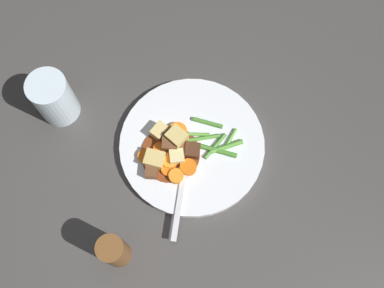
{
  "coord_description": "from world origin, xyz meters",
  "views": [
    {
      "loc": [
        0.12,
        0.24,
        0.81
      ],
      "look_at": [
        0.0,
        0.0,
        0.02
      ],
      "focal_mm": 42.08,
      "sensor_mm": 36.0,
      "label": 1
    }
  ],
  "objects_px": {
    "potato_chunk_0": "(160,132)",
    "meat_chunk_3": "(192,151)",
    "meat_chunk_4": "(168,136)",
    "meat_chunk_1": "(185,150)",
    "potato_chunk_3": "(177,138)",
    "meat_chunk_2": "(170,143)",
    "pepper_mill": "(114,251)",
    "meat_chunk_0": "(151,172)",
    "fork": "(181,189)",
    "dinner_plate": "(192,146)",
    "carrot_slice_0": "(188,167)",
    "carrot_slice_1": "(178,132)",
    "potato_chunk_1": "(155,160)",
    "carrot_slice_5": "(170,161)",
    "carrot_slice_4": "(145,156)",
    "water_glass": "(54,98)",
    "carrot_slice_2": "(163,150)",
    "carrot_slice_3": "(168,169)",
    "carrot_slice_6": "(176,176)",
    "potato_chunk_2": "(177,157)"
  },
  "relations": [
    {
      "from": "carrot_slice_1",
      "to": "meat_chunk_0",
      "type": "bearing_deg",
      "value": 33.09
    },
    {
      "from": "water_glass",
      "to": "potato_chunk_0",
      "type": "bearing_deg",
      "value": 137.19
    },
    {
      "from": "potato_chunk_0",
      "to": "meat_chunk_4",
      "type": "bearing_deg",
      "value": 125.95
    },
    {
      "from": "carrot_slice_6",
      "to": "potato_chunk_1",
      "type": "distance_m",
      "value": 0.05
    },
    {
      "from": "water_glass",
      "to": "dinner_plate",
      "type": "bearing_deg",
      "value": 136.65
    },
    {
      "from": "meat_chunk_3",
      "to": "fork",
      "type": "distance_m",
      "value": 0.07
    },
    {
      "from": "potato_chunk_3",
      "to": "meat_chunk_4",
      "type": "bearing_deg",
      "value": -46.53
    },
    {
      "from": "pepper_mill",
      "to": "potato_chunk_2",
      "type": "bearing_deg",
      "value": -147.16
    },
    {
      "from": "carrot_slice_1",
      "to": "carrot_slice_3",
      "type": "xyz_separation_m",
      "value": [
        0.05,
        0.06,
        -0.0
      ]
    },
    {
      "from": "meat_chunk_2",
      "to": "potato_chunk_3",
      "type": "bearing_deg",
      "value": -174.08
    },
    {
      "from": "meat_chunk_1",
      "to": "potato_chunk_3",
      "type": "bearing_deg",
      "value": -82.18
    },
    {
      "from": "meat_chunk_1",
      "to": "meat_chunk_0",
      "type": "bearing_deg",
      "value": 7.73
    },
    {
      "from": "meat_chunk_0",
      "to": "carrot_slice_6",
      "type": "bearing_deg",
      "value": 143.6
    },
    {
      "from": "carrot_slice_2",
      "to": "meat_chunk_4",
      "type": "xyz_separation_m",
      "value": [
        -0.02,
        -0.02,
        0.01
      ]
    },
    {
      "from": "potato_chunk_0",
      "to": "meat_chunk_3",
      "type": "distance_m",
      "value": 0.07
    },
    {
      "from": "carrot_slice_4",
      "to": "fork",
      "type": "height_order",
      "value": "carrot_slice_4"
    },
    {
      "from": "potato_chunk_0",
      "to": "meat_chunk_0",
      "type": "xyz_separation_m",
      "value": [
        0.05,
        0.06,
        -0.0
      ]
    },
    {
      "from": "meat_chunk_0",
      "to": "dinner_plate",
      "type": "bearing_deg",
      "value": -169.07
    },
    {
      "from": "carrot_slice_0",
      "to": "meat_chunk_2",
      "type": "distance_m",
      "value": 0.06
    },
    {
      "from": "dinner_plate",
      "to": "potato_chunk_1",
      "type": "distance_m",
      "value": 0.08
    },
    {
      "from": "meat_chunk_2",
      "to": "carrot_slice_2",
      "type": "bearing_deg",
      "value": 14.87
    },
    {
      "from": "carrot_slice_5",
      "to": "carrot_slice_3",
      "type": "bearing_deg",
      "value": 52.97
    },
    {
      "from": "carrot_slice_5",
      "to": "meat_chunk_2",
      "type": "relative_size",
      "value": 0.93
    },
    {
      "from": "fork",
      "to": "meat_chunk_4",
      "type": "bearing_deg",
      "value": -101.68
    },
    {
      "from": "carrot_slice_1",
      "to": "carrot_slice_6",
      "type": "height_order",
      "value": "carrot_slice_6"
    },
    {
      "from": "potato_chunk_0",
      "to": "meat_chunk_3",
      "type": "height_order",
      "value": "potato_chunk_0"
    },
    {
      "from": "meat_chunk_0",
      "to": "pepper_mill",
      "type": "xyz_separation_m",
      "value": [
        0.11,
        0.1,
        0.02
      ]
    },
    {
      "from": "dinner_plate",
      "to": "carrot_slice_0",
      "type": "height_order",
      "value": "carrot_slice_0"
    },
    {
      "from": "potato_chunk_3",
      "to": "carrot_slice_6",
      "type": "bearing_deg",
      "value": 62.85
    },
    {
      "from": "potato_chunk_0",
      "to": "carrot_slice_5",
      "type": "bearing_deg",
      "value": 83.19
    },
    {
      "from": "carrot_slice_0",
      "to": "carrot_slice_2",
      "type": "xyz_separation_m",
      "value": [
        0.03,
        -0.05,
        -0.0
      ]
    },
    {
      "from": "potato_chunk_0",
      "to": "carrot_slice_0",
      "type": "bearing_deg",
      "value": 101.92
    },
    {
      "from": "carrot_slice_4",
      "to": "meat_chunk_0",
      "type": "height_order",
      "value": "meat_chunk_0"
    },
    {
      "from": "carrot_slice_1",
      "to": "meat_chunk_4",
      "type": "xyz_separation_m",
      "value": [
        0.02,
        0.0,
        0.01
      ]
    },
    {
      "from": "meat_chunk_3",
      "to": "water_glass",
      "type": "bearing_deg",
      "value": -46.67
    },
    {
      "from": "carrot_slice_6",
      "to": "fork",
      "type": "distance_m",
      "value": 0.02
    },
    {
      "from": "dinner_plate",
      "to": "potato_chunk_2",
      "type": "relative_size",
      "value": 10.5
    },
    {
      "from": "carrot_slice_4",
      "to": "fork",
      "type": "bearing_deg",
      "value": 111.59
    },
    {
      "from": "carrot_slice_1",
      "to": "potato_chunk_0",
      "type": "xyz_separation_m",
      "value": [
        0.03,
        -0.01,
        0.01
      ]
    },
    {
      "from": "carrot_slice_0",
      "to": "potato_chunk_1",
      "type": "distance_m",
      "value": 0.06
    },
    {
      "from": "meat_chunk_2",
      "to": "carrot_slice_4",
      "type": "bearing_deg",
      "value": 0.64
    },
    {
      "from": "meat_chunk_1",
      "to": "water_glass",
      "type": "bearing_deg",
      "value": -47.44
    },
    {
      "from": "meat_chunk_3",
      "to": "meat_chunk_4",
      "type": "bearing_deg",
      "value": -58.86
    },
    {
      "from": "water_glass",
      "to": "meat_chunk_1",
      "type": "bearing_deg",
      "value": 132.56
    },
    {
      "from": "carrot_slice_3",
      "to": "dinner_plate",
      "type": "bearing_deg",
      "value": -157.17
    },
    {
      "from": "carrot_slice_2",
      "to": "meat_chunk_2",
      "type": "xyz_separation_m",
      "value": [
        -0.02,
        -0.0,
        0.01
      ]
    },
    {
      "from": "meat_chunk_2",
      "to": "pepper_mill",
      "type": "xyz_separation_m",
      "value": [
        0.17,
        0.14,
        0.02
      ]
    },
    {
      "from": "carrot_slice_1",
      "to": "potato_chunk_1",
      "type": "distance_m",
      "value": 0.07
    },
    {
      "from": "meat_chunk_2",
      "to": "meat_chunk_3",
      "type": "relative_size",
      "value": 1.18
    },
    {
      "from": "carrot_slice_0",
      "to": "carrot_slice_1",
      "type": "distance_m",
      "value": 0.07
    }
  ]
}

